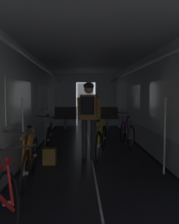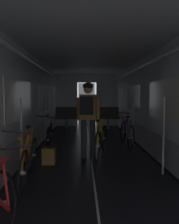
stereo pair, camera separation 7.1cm
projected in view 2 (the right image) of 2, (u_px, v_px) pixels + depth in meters
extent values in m
cube|color=black|center=(29.00, 158.00, 5.36)|extent=(0.08, 11.50, 0.01)
cube|color=black|center=(152.00, 158.00, 5.44)|extent=(0.08, 11.50, 0.01)
cube|color=beige|center=(91.00, 158.00, 5.40)|extent=(0.03, 11.27, 0.00)
cube|color=#9EA0A5|center=(25.00, 146.00, 5.34)|extent=(0.12, 11.50, 0.60)
cube|color=silver|center=(24.00, 92.00, 5.25)|extent=(0.12, 11.50, 1.85)
cube|color=white|center=(20.00, 100.00, 4.69)|extent=(0.02, 1.90, 0.80)
cube|color=white|center=(44.00, 98.00, 7.56)|extent=(0.02, 1.90, 0.80)
cube|color=white|center=(55.00, 97.00, 10.43)|extent=(0.02, 1.90, 0.80)
cube|color=yellow|center=(27.00, 99.00, 5.28)|extent=(0.01, 0.20, 0.28)
cylinder|color=white|center=(38.00, 66.00, 5.22)|extent=(0.07, 11.04, 0.07)
cylinder|color=#B7BABF|center=(22.00, 137.00, 4.17)|extent=(0.04, 0.04, 1.40)
cylinder|color=#B7BABF|center=(45.00, 121.00, 6.76)|extent=(0.04, 0.04, 1.40)
cube|color=#9EA0A5|center=(156.00, 145.00, 5.42)|extent=(0.12, 11.50, 0.60)
cube|color=silver|center=(157.00, 92.00, 5.33)|extent=(0.12, 11.50, 1.85)
cube|color=white|center=(163.00, 100.00, 4.77)|extent=(0.02, 1.90, 0.80)
cube|color=white|center=(133.00, 98.00, 7.64)|extent=(0.02, 1.90, 0.80)
cube|color=white|center=(119.00, 97.00, 10.51)|extent=(0.02, 1.90, 0.80)
cube|color=yellow|center=(161.00, 100.00, 4.90)|extent=(0.01, 0.20, 0.28)
cylinder|color=white|center=(143.00, 66.00, 5.28)|extent=(0.07, 11.04, 0.07)
cylinder|color=#B7BABF|center=(163.00, 136.00, 4.24)|extent=(0.04, 0.04, 1.40)
cylinder|color=#B7BABF|center=(133.00, 121.00, 6.83)|extent=(0.04, 0.04, 1.40)
cube|color=silver|center=(67.00, 100.00, 11.08)|extent=(1.00, 0.12, 2.45)
cube|color=silver|center=(107.00, 100.00, 11.13)|extent=(1.00, 0.12, 2.45)
cube|color=silver|center=(87.00, 78.00, 11.04)|extent=(0.90, 0.12, 0.40)
cube|color=#4C4F54|center=(87.00, 104.00, 11.82)|extent=(0.81, 0.04, 2.05)
cube|color=white|center=(91.00, 47.00, 5.22)|extent=(3.14, 11.62, 0.12)
cylinder|color=gray|center=(66.00, 124.00, 10.10)|extent=(0.12, 0.12, 0.44)
cube|color=#47423D|center=(66.00, 118.00, 10.08)|extent=(0.96, 0.44, 0.10)
cube|color=#47423D|center=(67.00, 112.00, 10.25)|extent=(0.96, 0.08, 0.40)
torus|color=gray|center=(57.00, 107.00, 10.25)|extent=(0.14, 0.14, 0.02)
cylinder|color=gray|center=(108.00, 124.00, 10.15)|extent=(0.12, 0.12, 0.44)
cube|color=#47423D|center=(108.00, 118.00, 10.13)|extent=(0.96, 0.44, 0.10)
cube|color=#47423D|center=(108.00, 111.00, 10.30)|extent=(0.96, 0.08, 0.40)
torus|color=gray|center=(98.00, 107.00, 10.30)|extent=(0.14, 0.14, 0.02)
torus|color=black|center=(33.00, 155.00, 4.37)|extent=(0.15, 0.68, 0.67)
cylinder|color=#B2B2B7|center=(33.00, 155.00, 4.37)|extent=(0.10, 0.06, 0.06)
torus|color=black|center=(22.00, 173.00, 3.36)|extent=(0.15, 0.68, 0.67)
cylinder|color=#B2B2B7|center=(22.00, 173.00, 3.36)|extent=(0.10, 0.06, 0.06)
cylinder|color=orange|center=(24.00, 152.00, 3.66)|extent=(0.07, 0.54, 0.56)
cylinder|color=orange|center=(29.00, 147.00, 4.06)|extent=(0.11, 0.34, 0.55)
cylinder|color=orange|center=(24.00, 134.00, 3.79)|extent=(0.09, 0.82, 0.04)
cylinder|color=orange|center=(31.00, 143.00, 4.28)|extent=(0.07, 0.17, 0.49)
cylinder|color=orange|center=(31.00, 159.00, 4.15)|extent=(0.06, 0.45, 0.07)
cylinder|color=orange|center=(21.00, 156.00, 3.37)|extent=(0.09, 0.09, 0.49)
cylinder|color=black|center=(29.00, 164.00, 3.93)|extent=(0.04, 0.17, 0.17)
ellipsoid|color=black|center=(28.00, 127.00, 4.21)|extent=(0.11, 0.25, 0.07)
cylinder|color=black|center=(17.00, 132.00, 3.32)|extent=(0.44, 0.05, 0.07)
torus|color=black|center=(4.00, 203.00, 2.42)|extent=(0.16, 0.68, 0.67)
cylinder|color=#B2B2B7|center=(4.00, 203.00, 2.42)|extent=(0.10, 0.05, 0.06)
cylinder|color=red|center=(5.00, 181.00, 2.37)|extent=(0.10, 0.09, 0.49)
cylinder|color=black|center=(10.00, 148.00, 2.37)|extent=(0.44, 0.04, 0.09)
torus|color=black|center=(131.00, 138.00, 6.10)|extent=(0.11, 0.67, 0.67)
cylinder|color=#B2B2B7|center=(131.00, 138.00, 6.10)|extent=(0.10, 0.05, 0.06)
torus|color=black|center=(123.00, 132.00, 7.12)|extent=(0.11, 0.67, 0.67)
cylinder|color=#B2B2B7|center=(123.00, 132.00, 7.12)|extent=(0.10, 0.05, 0.06)
cylinder|color=purple|center=(125.00, 126.00, 6.79)|extent=(0.10, 0.54, 0.56)
cylinder|color=purple|center=(128.00, 128.00, 6.38)|extent=(0.08, 0.34, 0.55)
cylinder|color=purple|center=(125.00, 118.00, 6.62)|extent=(0.06, 0.82, 0.04)
cylinder|color=purple|center=(129.00, 128.00, 6.16)|extent=(0.07, 0.16, 0.49)
cylinder|color=purple|center=(129.00, 137.00, 6.33)|extent=(0.03, 0.45, 0.07)
cylinder|color=purple|center=(123.00, 124.00, 7.07)|extent=(0.07, 0.09, 0.49)
cylinder|color=black|center=(127.00, 137.00, 6.56)|extent=(0.03, 0.17, 0.17)
ellipsoid|color=black|center=(128.00, 117.00, 6.18)|extent=(0.10, 0.24, 0.07)
cylinder|color=black|center=(122.00, 113.00, 7.07)|extent=(0.44, 0.03, 0.06)
torus|color=black|center=(50.00, 133.00, 6.85)|extent=(0.14, 0.68, 0.67)
cylinder|color=#B2B2B7|center=(50.00, 133.00, 6.85)|extent=(0.10, 0.06, 0.06)
torus|color=black|center=(47.00, 140.00, 5.83)|extent=(0.14, 0.68, 0.67)
cylinder|color=#B2B2B7|center=(47.00, 140.00, 5.83)|extent=(0.10, 0.06, 0.06)
cylinder|color=#ADAFB5|center=(47.00, 129.00, 6.13)|extent=(0.07, 0.54, 0.56)
cylinder|color=#ADAFB5|center=(49.00, 127.00, 6.53)|extent=(0.11, 0.34, 0.55)
cylinder|color=#ADAFB5|center=(47.00, 119.00, 6.26)|extent=(0.09, 0.82, 0.04)
cylinder|color=#ADAFB5|center=(49.00, 126.00, 6.76)|extent=(0.07, 0.17, 0.49)
cylinder|color=#ADAFB5|center=(50.00, 136.00, 6.62)|extent=(0.06, 0.45, 0.07)
cylinder|color=#ADAFB5|center=(46.00, 130.00, 5.84)|extent=(0.08, 0.09, 0.49)
cylinder|color=black|center=(49.00, 138.00, 6.40)|extent=(0.04, 0.17, 0.17)
ellipsoid|color=black|center=(48.00, 115.00, 6.68)|extent=(0.11, 0.25, 0.07)
cylinder|color=black|center=(44.00, 117.00, 5.80)|extent=(0.44, 0.05, 0.07)
cylinder|color=#2D2D33|center=(84.00, 139.00, 5.36)|extent=(0.13, 0.13, 0.90)
cylinder|color=#2D2D33|center=(92.00, 139.00, 5.32)|extent=(0.13, 0.13, 0.90)
cube|color=olive|center=(88.00, 107.00, 5.29)|extent=(0.40, 0.29, 0.56)
cylinder|color=olive|center=(79.00, 109.00, 5.35)|extent=(0.13, 0.21, 0.53)
cylinder|color=olive|center=(98.00, 109.00, 5.27)|extent=(0.13, 0.21, 0.53)
sphere|color=tan|center=(88.00, 89.00, 5.26)|extent=(0.21, 0.21, 0.21)
ellipsoid|color=black|center=(88.00, 86.00, 5.26)|extent=(0.29, 0.32, 0.16)
cube|color=black|center=(87.00, 105.00, 5.12)|extent=(0.31, 0.22, 0.40)
torus|color=black|center=(97.00, 146.00, 5.11)|extent=(0.21, 0.67, 0.67)
cylinder|color=#B2B2B7|center=(97.00, 146.00, 5.11)|extent=(0.10, 0.07, 0.05)
torus|color=black|center=(104.00, 138.00, 6.11)|extent=(0.21, 0.67, 0.67)
cylinder|color=#B2B2B7|center=(104.00, 138.00, 6.11)|extent=(0.10, 0.07, 0.05)
cylinder|color=yellow|center=(102.00, 131.00, 5.78)|extent=(0.14, 0.54, 0.56)
cylinder|color=yellow|center=(99.00, 134.00, 5.38)|extent=(0.13, 0.34, 0.55)
cylinder|color=yellow|center=(101.00, 121.00, 5.62)|extent=(0.22, 0.81, 0.04)
cylinder|color=yellow|center=(98.00, 135.00, 5.16)|extent=(0.04, 0.17, 0.49)
cylinder|color=yellow|center=(99.00, 145.00, 5.33)|extent=(0.13, 0.45, 0.07)
cylinder|color=yellow|center=(103.00, 129.00, 6.06)|extent=(0.06, 0.09, 0.49)
cylinder|color=black|center=(101.00, 144.00, 5.55)|extent=(0.06, 0.17, 0.17)
ellipsoid|color=black|center=(97.00, 121.00, 5.19)|extent=(0.14, 0.25, 0.06)
cylinder|color=black|center=(103.00, 116.00, 6.06)|extent=(0.43, 0.12, 0.04)
cube|color=olive|center=(49.00, 156.00, 4.92)|extent=(0.27, 0.21, 0.34)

